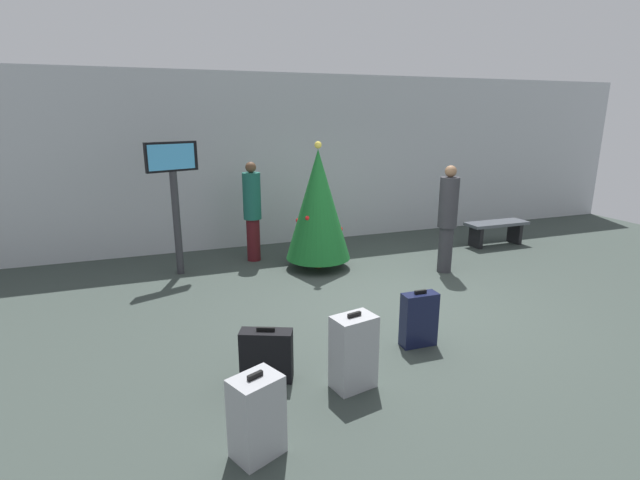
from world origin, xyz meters
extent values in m
plane|color=#38423D|center=(0.00, 0.00, 0.00)|extent=(16.00, 16.00, 0.00)
cube|color=#B7BCC1|center=(0.00, 3.75, 1.68)|extent=(16.00, 0.20, 3.35)
cylinder|color=#4C3319|center=(-0.47, 1.85, 0.09)|extent=(0.12, 0.12, 0.18)
cone|color=#196628|center=(-0.47, 1.85, 1.11)|extent=(1.10, 1.10, 1.85)
sphere|color=#F2D84C|center=(-0.47, 1.85, 2.10)|extent=(0.12, 0.12, 0.12)
sphere|color=red|center=(-0.71, 1.66, 0.94)|extent=(0.08, 0.08, 0.08)
sphere|color=red|center=(-0.78, 1.97, 0.84)|extent=(0.08, 0.08, 0.08)
sphere|color=red|center=(-0.09, 1.75, 0.68)|extent=(0.08, 0.08, 0.08)
cylinder|color=#333338|center=(-2.73, 2.36, 0.85)|extent=(0.12, 0.12, 1.70)
cube|color=black|center=(-2.73, 2.36, 1.93)|extent=(0.82, 0.38, 0.47)
cube|color=#4CB2F2|center=(-2.73, 2.31, 1.93)|extent=(0.71, 0.28, 0.40)
cube|color=#4C5159|center=(3.43, 1.99, 0.45)|extent=(1.30, 0.44, 0.06)
cube|color=black|center=(2.94, 1.99, 0.21)|extent=(0.08, 0.35, 0.42)
cube|color=black|center=(3.91, 1.99, 0.21)|extent=(0.08, 0.35, 0.42)
cylinder|color=#333338|center=(1.47, 0.92, 0.39)|extent=(0.23, 0.23, 0.77)
cylinder|color=#333338|center=(1.47, 0.92, 1.19)|extent=(0.40, 0.40, 0.82)
sphere|color=#8C6647|center=(1.47, 0.92, 1.69)|extent=(0.19, 0.19, 0.19)
cylinder|color=#4C1419|center=(-1.41, 2.67, 0.39)|extent=(0.24, 0.24, 0.77)
cylinder|color=#19594C|center=(-1.41, 2.67, 1.18)|extent=(0.36, 0.36, 0.82)
sphere|color=brown|center=(-1.41, 2.67, 1.69)|extent=(0.19, 0.19, 0.19)
cube|color=#141938|center=(-0.35, -1.21, 0.31)|extent=(0.41, 0.19, 0.63)
cube|color=black|center=(-0.35, -1.21, 0.65)|extent=(0.14, 0.03, 0.04)
cube|color=#9EA0A5|center=(-2.49, -2.35, 0.33)|extent=(0.45, 0.40, 0.67)
cube|color=black|center=(-2.49, -2.35, 0.69)|extent=(0.13, 0.08, 0.04)
cube|color=black|center=(-2.16, -1.32, 0.26)|extent=(0.55, 0.38, 0.52)
cube|color=black|center=(-2.16, -1.32, 0.54)|extent=(0.18, 0.10, 0.04)
cube|color=#9EA0A5|center=(-1.40, -1.74, 0.37)|extent=(0.45, 0.35, 0.74)
cube|color=black|center=(-1.40, -1.74, 0.76)|extent=(0.14, 0.06, 0.04)
camera|label=1|loc=(-3.10, -5.43, 2.56)|focal=26.29mm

